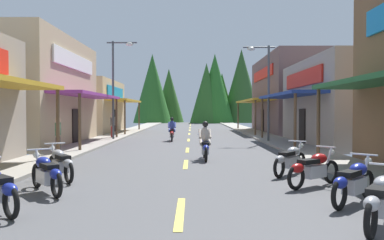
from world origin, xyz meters
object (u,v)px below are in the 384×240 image
motorcycle_parked_right_3 (291,159)px  rider_cruising_lead (206,144)px  motorcycle_parked_right_2 (315,168)px  pedestrian_by_shop (114,124)px  pedestrian_browsing (59,134)px  motorcycle_parked_right_1 (355,181)px  streetlamp_left (118,77)px  streetlamp_right (265,79)px  motorcycle_parked_left_3 (48,173)px  motorcycle_parked_left_4 (62,163)px  rider_cruising_trailing (173,131)px  motorcycle_parked_right_0 (382,200)px

motorcycle_parked_right_3 → rider_cruising_lead: rider_cruising_lead is taller
motorcycle_parked_right_2 → motorcycle_parked_right_3: same height
motorcycle_parked_right_2 → pedestrian_by_shop: bearing=80.3°
pedestrian_browsing → motorcycle_parked_right_1: bearing=138.3°
motorcycle_parked_right_2 → pedestrian_browsing: 11.37m
motorcycle_parked_right_1 → pedestrian_by_shop: size_ratio=0.89×
streetlamp_left → streetlamp_right: size_ratio=1.09×
streetlamp_left → motorcycle_parked_left_3: bearing=-84.9°
motorcycle_parked_left_4 → pedestrian_by_shop: (-1.84, 16.09, 0.56)m
motorcycle_parked_right_1 → motorcycle_parked_right_3: same height
rider_cruising_trailing → pedestrian_browsing: size_ratio=1.26×
motorcycle_parked_right_3 → pedestrian_by_shop: size_ratio=0.95×
rider_cruising_trailing → pedestrian_by_shop: 4.68m
rider_cruising_lead → pedestrian_by_shop: size_ratio=1.19×
rider_cruising_trailing → motorcycle_parked_right_1: bearing=-166.6°
motorcycle_parked_right_1 → pedestrian_browsing: (-9.34, 8.71, 0.50)m
motorcycle_parked_right_3 → rider_cruising_lead: bearing=74.0°
motorcycle_parked_right_0 → pedestrian_by_shop: bearing=60.2°
streetlamp_right → rider_cruising_trailing: 6.79m
motorcycle_parked_left_3 → pedestrian_by_shop: bearing=-31.3°
motorcycle_parked_right_0 → rider_cruising_trailing: (-4.51, 18.77, 0.17)m
pedestrian_by_shop → pedestrian_browsing: bearing=113.7°
motorcycle_parked_right_2 → motorcycle_parked_right_3: bearing=57.8°
streetlamp_left → rider_cruising_trailing: (3.64, -0.27, -3.59)m
rider_cruising_lead → motorcycle_parked_right_0: bearing=-164.3°
motorcycle_parked_right_3 → motorcycle_parked_left_4: (-6.81, -0.86, 0.00)m
motorcycle_parked_right_0 → rider_cruising_trailing: bearing=50.6°
pedestrian_browsing → streetlamp_left: bearing=-94.9°
streetlamp_left → motorcycle_parked_right_3: 16.27m
motorcycle_parked_left_4 → motorcycle_parked_right_0: bearing=-158.9°
rider_cruising_trailing → pedestrian_by_shop: bearing=64.7°
pedestrian_by_shop → motorcycle_parked_left_3: bearing=122.0°
rider_cruising_trailing → pedestrian_by_shop: pedestrian_by_shop is taller
motorcycle_parked_right_3 → rider_cruising_trailing: size_ratio=0.80×
motorcycle_parked_left_3 → rider_cruising_trailing: size_ratio=0.82×
rider_cruising_trailing → motorcycle_parked_right_2: bearing=-165.7°
motorcycle_parked_right_3 → motorcycle_parked_left_3: (-6.55, -2.61, 0.00)m
motorcycle_parked_right_1 → rider_cruising_trailing: (-4.76, 17.10, 0.17)m
motorcycle_parked_right_0 → motorcycle_parked_right_1: 1.69m
motorcycle_parked_right_0 → motorcycle_parked_right_1: same height
motorcycle_parked_right_2 → pedestrian_browsing: (-9.08, 6.84, 0.50)m
motorcycle_parked_right_1 → rider_cruising_lead: size_ratio=0.74×
streetlamp_left → rider_cruising_lead: 11.96m
motorcycle_parked_left_3 → motorcycle_parked_left_4: size_ratio=0.98×
motorcycle_parked_right_1 → motorcycle_parked_left_4: same height
motorcycle_parked_left_3 → rider_cruising_trailing: bearing=-45.9°
motorcycle_parked_right_0 → motorcycle_parked_right_2: (-0.01, 3.54, 0.00)m
motorcycle_parked_right_2 → motorcycle_parked_right_3: size_ratio=1.04×
motorcycle_parked_right_1 → motorcycle_parked_left_3: same height
streetlamp_left → motorcycle_parked_right_2: (8.15, -15.50, -3.76)m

